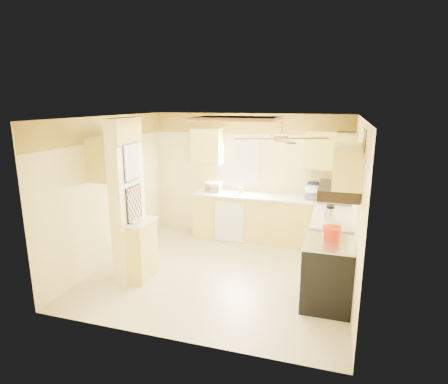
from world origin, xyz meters
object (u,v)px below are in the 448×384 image
(microwave, at_px, (321,192))
(dutch_oven, at_px, (332,233))
(bowl, at_px, (134,222))
(kettle, at_px, (330,214))
(stove, at_px, (327,273))

(microwave, xyz_separation_m, dutch_oven, (0.25, -2.02, -0.09))
(bowl, height_order, kettle, kettle)
(stove, bearing_deg, microwave, 96.03)
(microwave, bearing_deg, kettle, 104.83)
(bowl, distance_m, kettle, 2.97)
(bowl, xyz_separation_m, kettle, (2.82, 0.93, 0.10))
(stove, bearing_deg, kettle, 91.88)
(stove, distance_m, dutch_oven, 0.56)
(dutch_oven, xyz_separation_m, kettle, (-0.05, 0.67, 0.06))
(stove, relative_size, kettle, 3.55)
(microwave, height_order, kettle, microwave)
(dutch_oven, bearing_deg, kettle, 94.01)
(kettle, bearing_deg, microwave, 98.49)
(stove, height_order, microwave, microwave)
(dutch_oven, distance_m, kettle, 0.67)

